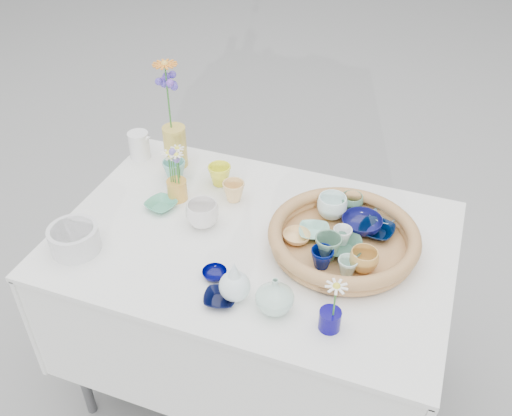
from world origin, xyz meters
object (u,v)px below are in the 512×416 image
(wicker_tray, at_px, (343,238))
(display_table, at_px, (254,381))
(bud_vase_seafoam, at_px, (275,295))
(tall_vase_yellow, at_px, (175,146))

(wicker_tray, bearing_deg, display_table, -169.88)
(wicker_tray, xyz_separation_m, bud_vase_seafoam, (-0.12, -0.32, 0.02))
(bud_vase_seafoam, relative_size, tall_vase_yellow, 0.70)
(wicker_tray, relative_size, tall_vase_yellow, 2.95)
(tall_vase_yellow, bearing_deg, wicker_tray, -19.43)
(display_table, height_order, bud_vase_seafoam, bud_vase_seafoam)
(bud_vase_seafoam, height_order, tall_vase_yellow, tall_vase_yellow)
(display_table, relative_size, bud_vase_seafoam, 11.21)
(display_table, distance_m, tall_vase_yellow, 0.99)
(display_table, relative_size, wicker_tray, 2.66)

